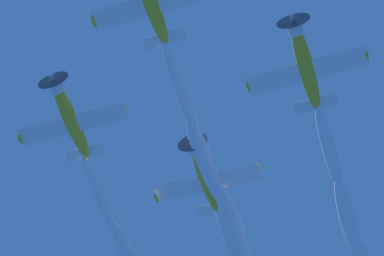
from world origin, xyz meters
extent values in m
ellipsoid|color=gold|center=(-2.67, 6.03, 58.84)|extent=(4.63, 6.85, 1.30)
cube|color=white|center=(-2.78, 5.85, 58.66)|extent=(8.69, 5.87, 0.30)
ellipsoid|color=gold|center=(1.11, 3.63, 58.61)|extent=(0.72, 0.98, 0.29)
cube|color=white|center=(-4.24, 3.29, 58.80)|extent=(3.32, 2.47, 0.17)
cube|color=gold|center=(-4.28, 3.21, 59.35)|extent=(0.74, 1.13, 1.23)
ellipsoid|color=gold|center=(-14.83, 4.02, 57.19)|extent=(4.64, 6.87, 1.52)
cylinder|color=white|center=(-13.19, 6.88, 57.39)|extent=(1.51, 1.47, 1.20)
cone|color=white|center=(-12.84, 7.49, 57.44)|extent=(0.86, 0.96, 0.59)
cylinder|color=#3F3F47|center=(-12.92, 7.35, 57.43)|extent=(2.27, 1.40, 2.51)
cube|color=white|center=(-14.93, 3.84, 57.00)|extent=(8.69, 5.87, 0.27)
ellipsoid|color=gold|center=(-18.82, 6.07, 57.01)|extent=(0.72, 0.99, 0.32)
ellipsoid|color=gold|center=(-11.04, 1.62, 56.99)|extent=(0.72, 0.99, 0.32)
cube|color=white|center=(-16.40, 1.28, 57.05)|extent=(3.32, 2.48, 0.18)
cube|color=gold|center=(-16.45, 1.19, 57.59)|extent=(0.75, 1.16, 1.27)
ellipsoid|color=#1E232D|center=(-14.68, 4.28, 57.66)|extent=(1.49, 1.83, 0.80)
ellipsoid|color=gold|center=(1.52, -5.51, 59.14)|extent=(4.64, 6.83, 1.22)
cylinder|color=white|center=(3.16, -2.64, 59.19)|extent=(1.51, 1.42, 1.19)
cone|color=white|center=(3.51, -2.03, 59.20)|extent=(0.86, 0.93, 0.57)
cylinder|color=#3F3F47|center=(3.43, -2.17, 59.20)|extent=(2.28, 1.28, 2.58)
cube|color=white|center=(1.41, -5.69, 58.96)|extent=(8.69, 5.86, 0.47)
ellipsoid|color=gold|center=(-2.48, -3.47, 59.10)|extent=(0.72, 0.98, 0.28)
ellipsoid|color=gold|center=(5.29, -7.91, 58.81)|extent=(0.72, 0.98, 0.28)
cube|color=white|center=(-0.05, -8.25, 59.15)|extent=(3.32, 2.47, 0.23)
cube|color=gold|center=(-0.07, -8.33, 59.69)|extent=(0.75, 1.11, 1.22)
ellipsoid|color=#1E232D|center=(1.69, -5.24, 59.59)|extent=(1.50, 1.80, 0.74)
ellipsoid|color=gold|center=(-10.24, -8.80, 59.25)|extent=(4.68, 6.87, 1.18)
cylinder|color=white|center=(-8.60, -5.93, 59.24)|extent=(1.55, 1.46, 1.23)
cone|color=white|center=(-8.24, -5.31, 59.24)|extent=(0.88, 0.95, 0.58)
cylinder|color=#3F3F47|center=(-8.33, -5.46, 59.24)|extent=(2.35, 1.37, 2.69)
cube|color=white|center=(-10.36, -8.98, 59.07)|extent=(8.68, 5.86, 0.88)
ellipsoid|color=gold|center=(-14.23, -6.76, 59.43)|extent=(0.73, 0.99, 0.28)
ellipsoid|color=gold|center=(-6.48, -11.20, 58.72)|extent=(0.73, 0.99, 0.28)
cube|color=white|center=(-11.80, -11.54, 59.31)|extent=(3.32, 2.47, 0.37)
cube|color=gold|center=(-11.80, -11.62, 59.85)|extent=(0.79, 1.15, 1.21)
ellipsoid|color=#1E232D|center=(-10.04, -8.53, 59.70)|extent=(1.52, 1.82, 0.76)
ellipsoid|color=white|center=(-6.42, -0.69, 58.59)|extent=(5.45, 8.39, 1.32)
ellipsoid|color=white|center=(-9.59, -6.59, 58.63)|extent=(5.69, 8.52, 1.59)
ellipsoid|color=white|center=(-13.35, -12.26, 58.33)|extent=(5.92, 8.66, 1.85)
ellipsoid|color=white|center=(-18.63, -2.44, 57.10)|extent=(5.45, 8.39, 1.32)
ellipsoid|color=white|center=(-22.16, -8.67, 56.81)|extent=(5.69, 8.52, 1.59)
ellipsoid|color=white|center=(-2.07, -12.28, 58.85)|extent=(5.45, 8.39, 1.32)
ellipsoid|color=white|center=(-14.03, -15.17, 59.10)|extent=(5.45, 8.39, 1.32)
camera|label=1|loc=(-0.43, 30.25, 1.72)|focal=78.97mm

